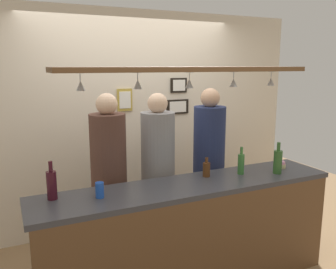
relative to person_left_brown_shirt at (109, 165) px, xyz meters
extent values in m
plane|color=olive|center=(0.55, -0.26, -1.04)|extent=(8.00, 8.00, 0.00)
cube|color=beige|center=(0.55, 0.84, 0.26)|extent=(4.40, 0.06, 2.60)
cube|color=#38383D|center=(0.55, -0.61, -0.10)|extent=(2.70, 0.55, 0.04)
cube|color=brown|center=(0.55, -0.86, -0.58)|extent=(2.65, 0.04, 0.91)
cube|color=brown|center=(0.55, -0.56, 0.89)|extent=(2.20, 0.36, 0.04)
cylinder|color=silver|center=(-0.33, -0.49, 0.87)|extent=(0.06, 0.06, 0.00)
cylinder|color=silver|center=(-0.33, -0.49, 0.84)|extent=(0.01, 0.01, 0.06)
cone|color=silver|center=(-0.33, -0.49, 0.78)|extent=(0.07, 0.07, 0.08)
cylinder|color=silver|center=(0.12, -0.51, 0.87)|extent=(0.06, 0.06, 0.00)
cylinder|color=silver|center=(0.12, -0.51, 0.84)|extent=(0.01, 0.01, 0.06)
cone|color=silver|center=(0.12, -0.51, 0.78)|extent=(0.07, 0.07, 0.08)
cylinder|color=silver|center=(0.55, -0.58, 0.87)|extent=(0.06, 0.06, 0.00)
cylinder|color=silver|center=(0.55, -0.58, 0.84)|extent=(0.01, 0.01, 0.06)
cone|color=silver|center=(0.55, -0.58, 0.78)|extent=(0.07, 0.07, 0.08)
cylinder|color=silver|center=(0.98, -0.58, 0.87)|extent=(0.06, 0.06, 0.00)
cylinder|color=silver|center=(0.98, -0.58, 0.84)|extent=(0.01, 0.01, 0.06)
cone|color=silver|center=(0.98, -0.58, 0.78)|extent=(0.07, 0.07, 0.08)
cylinder|color=silver|center=(1.42, -0.55, 0.87)|extent=(0.06, 0.06, 0.00)
cylinder|color=silver|center=(1.42, -0.55, 0.84)|extent=(0.01, 0.01, 0.06)
cone|color=silver|center=(1.42, -0.55, 0.78)|extent=(0.07, 0.07, 0.08)
cube|color=#2D334C|center=(0.00, 0.00, -0.63)|extent=(0.17, 0.18, 0.81)
cylinder|color=brown|center=(0.00, 0.00, 0.13)|extent=(0.34, 0.34, 0.71)
sphere|color=beige|center=(0.00, 0.00, 0.58)|extent=(0.20, 0.20, 0.20)
cube|color=#2D334C|center=(0.51, 0.00, -0.63)|extent=(0.17, 0.18, 0.81)
cylinder|color=gray|center=(0.51, 0.00, 0.12)|extent=(0.34, 0.34, 0.70)
sphere|color=beige|center=(0.51, 0.00, 0.56)|extent=(0.20, 0.20, 0.20)
cube|color=#2D334C|center=(1.11, 0.00, -0.62)|extent=(0.17, 0.18, 0.82)
cylinder|color=navy|center=(1.11, 0.00, 0.14)|extent=(0.34, 0.34, 0.71)
sphere|color=tan|center=(1.11, 0.00, 0.59)|extent=(0.20, 0.20, 0.20)
cylinder|color=#2D5623|center=(1.44, -0.69, 0.03)|extent=(0.08, 0.08, 0.22)
cylinder|color=#2D5623|center=(1.44, -0.69, 0.18)|extent=(0.03, 0.03, 0.08)
cylinder|color=#336B2D|center=(1.11, -0.56, 0.02)|extent=(0.06, 0.06, 0.19)
cylinder|color=#336B2D|center=(1.11, -0.56, 0.15)|extent=(0.03, 0.03, 0.07)
cylinder|color=#512D14|center=(0.78, -0.49, -0.01)|extent=(0.07, 0.07, 0.13)
cylinder|color=#512D14|center=(0.78, -0.49, 0.08)|extent=(0.03, 0.03, 0.05)
cylinder|color=#380F19|center=(-0.58, -0.48, 0.03)|extent=(0.08, 0.08, 0.22)
cylinder|color=#380F19|center=(-0.58, -0.48, 0.18)|extent=(0.03, 0.03, 0.08)
cylinder|color=#1E4CB2|center=(-0.24, -0.60, -0.02)|extent=(0.07, 0.07, 0.12)
cylinder|color=beige|center=(1.61, -0.58, -0.06)|extent=(0.06, 0.06, 0.04)
sphere|color=pink|center=(1.61, -0.58, -0.03)|extent=(0.05, 0.05, 0.05)
cube|color=#B29338|center=(0.43, 0.80, 0.53)|extent=(0.18, 0.02, 0.26)
cube|color=white|center=(0.43, 0.79, 0.53)|extent=(0.14, 0.01, 0.20)
cube|color=black|center=(1.13, 0.80, 0.42)|extent=(0.30, 0.02, 0.18)
cube|color=white|center=(1.13, 0.79, 0.42)|extent=(0.23, 0.01, 0.14)
cube|color=black|center=(1.14, 0.80, 0.68)|extent=(0.22, 0.02, 0.18)
cube|color=white|center=(1.14, 0.79, 0.68)|extent=(0.17, 0.01, 0.14)
camera|label=1|loc=(-0.86, -3.17, 0.93)|focal=37.80mm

